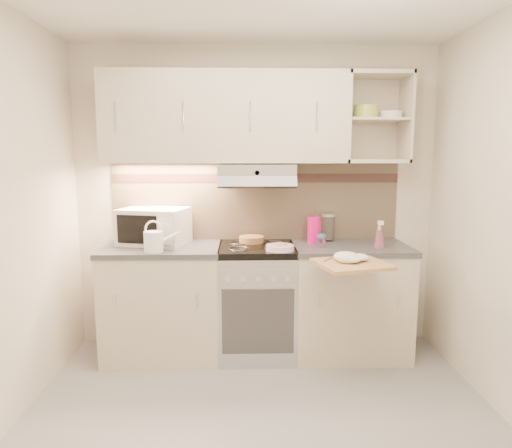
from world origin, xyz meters
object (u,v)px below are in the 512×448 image
at_px(microwave, 154,226).
at_px(watering_can, 155,241).
at_px(spray_bottle, 379,236).
at_px(pink_pitcher, 314,229).
at_px(electric_range, 257,300).
at_px(cutting_board, 352,264).
at_px(plate_stack, 280,248).
at_px(glass_jar, 328,227).

bearing_deg(microwave, watering_can, -64.32).
bearing_deg(spray_bottle, pink_pitcher, 163.85).
distance_m(electric_range, pink_pitcher, 0.74).
bearing_deg(cutting_board, pink_pitcher, 89.46).
xyz_separation_m(electric_range, cutting_board, (0.64, -0.52, 0.42)).
bearing_deg(cutting_board, microwave, 141.89).
height_order(pink_pitcher, spray_bottle, spray_bottle).
distance_m(watering_can, cutting_board, 1.44).
xyz_separation_m(watering_can, cutting_board, (1.40, -0.31, -0.11)).
height_order(electric_range, pink_pitcher, pink_pitcher).
distance_m(pink_pitcher, spray_bottle, 0.52).
bearing_deg(pink_pitcher, plate_stack, -151.67).
xyz_separation_m(electric_range, glass_jar, (0.60, 0.20, 0.56)).
distance_m(pink_pitcher, cutting_board, 0.68).
bearing_deg(cutting_board, electric_range, 126.13).
bearing_deg(microwave, pink_pitcher, 15.16).
height_order(electric_range, watering_can, watering_can).
height_order(spray_bottle, cutting_board, spray_bottle).
xyz_separation_m(electric_range, pink_pitcher, (0.47, 0.13, 0.56)).
height_order(pink_pitcher, cutting_board, pink_pitcher).
relative_size(plate_stack, pink_pitcher, 1.00).
bearing_deg(plate_stack, microwave, 163.48).
height_order(microwave, pink_pitcher, microwave).
height_order(microwave, glass_jar, microwave).
bearing_deg(plate_stack, pink_pitcher, 45.63).
distance_m(spray_bottle, cutting_board, 0.55).
relative_size(electric_range, glass_jar, 3.95).
distance_m(plate_stack, pink_pitcher, 0.44).
relative_size(microwave, pink_pitcher, 2.74).
bearing_deg(cutting_board, plate_stack, 129.30).
relative_size(plate_stack, cutting_board, 0.47).
height_order(watering_can, spray_bottle, watering_can).
xyz_separation_m(electric_range, watering_can, (-0.76, -0.21, 0.53)).
bearing_deg(pink_pitcher, spray_bottle, -41.89).
height_order(watering_can, cutting_board, watering_can).
height_order(watering_can, plate_stack, watering_can).
xyz_separation_m(electric_range, microwave, (-0.83, 0.12, 0.59)).
bearing_deg(glass_jar, microwave, -176.62).
xyz_separation_m(glass_jar, cutting_board, (0.04, -0.72, -0.14)).
xyz_separation_m(microwave, pink_pitcher, (1.30, 0.01, -0.04)).
relative_size(watering_can, glass_jar, 1.21).
distance_m(pink_pitcher, glass_jar, 0.15).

